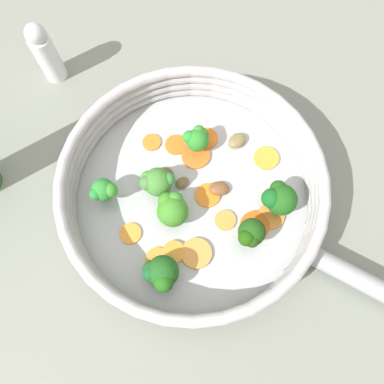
# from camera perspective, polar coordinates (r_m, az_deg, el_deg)

# --- Properties ---
(ground_plane) EXTENTS (4.00, 4.00, 0.00)m
(ground_plane) POSITION_cam_1_polar(r_m,az_deg,el_deg) (0.56, 0.00, -0.88)
(ground_plane) COLOR gray
(skillet) EXTENTS (0.35, 0.35, 0.01)m
(skillet) POSITION_cam_1_polar(r_m,az_deg,el_deg) (0.56, 0.00, -0.70)
(skillet) COLOR #B2B5B7
(skillet) RESTS_ON ground_plane
(skillet_rim_wall) EXTENTS (0.37, 0.37, 0.06)m
(skillet_rim_wall) POSITION_cam_1_polar(r_m,az_deg,el_deg) (0.52, 0.00, 0.64)
(skillet_rim_wall) COLOR #B4AFB3
(skillet_rim_wall) RESTS_ON skillet
(skillet_handle) EXTENTS (0.14, 0.15, 0.03)m
(skillet_handle) POSITION_cam_1_polar(r_m,az_deg,el_deg) (0.56, 25.11, -12.48)
(skillet_handle) COLOR #999B9E
(skillet_handle) RESTS_ON skillet
(skillet_rivet_left) EXTENTS (0.01, 0.01, 0.01)m
(skillet_rivet_left) POSITION_cam_1_polar(r_m,az_deg,el_deg) (0.54, 14.04, -11.83)
(skillet_rivet_left) COLOR #B3B3B5
(skillet_rivet_left) RESTS_ON skillet
(skillet_rivet_right) EXTENTS (0.01, 0.01, 0.01)m
(skillet_rivet_right) POSITION_cam_1_polar(r_m,az_deg,el_deg) (0.56, 17.11, -4.95)
(skillet_rivet_right) COLOR #B1B8B7
(skillet_rivet_right) RESTS_ON skillet
(carrot_slice_0) EXTENTS (0.04, 0.04, 0.01)m
(carrot_slice_0) POSITION_cam_1_polar(r_m,az_deg,el_deg) (0.53, -2.80, -9.12)
(carrot_slice_0) COLOR orange
(carrot_slice_0) RESTS_ON skillet
(carrot_slice_1) EXTENTS (0.05, 0.05, 0.00)m
(carrot_slice_1) POSITION_cam_1_polar(r_m,az_deg,el_deg) (0.55, 11.93, -3.60)
(carrot_slice_1) COLOR orange
(carrot_slice_1) RESTS_ON skillet
(carrot_slice_2) EXTENTS (0.05, 0.05, 0.00)m
(carrot_slice_2) POSITION_cam_1_polar(r_m,az_deg,el_deg) (0.55, 2.40, -0.50)
(carrot_slice_2) COLOR orange
(carrot_slice_2) RESTS_ON skillet
(carrot_slice_3) EXTENTS (0.05, 0.05, 0.00)m
(carrot_slice_3) POSITION_cam_1_polar(r_m,az_deg,el_deg) (0.54, 9.55, -5.06)
(carrot_slice_3) COLOR #D65C17
(carrot_slice_3) RESTS_ON skillet
(carrot_slice_4) EXTENTS (0.05, 0.05, 0.01)m
(carrot_slice_4) POSITION_cam_1_polar(r_m,az_deg,el_deg) (0.53, 0.67, -9.33)
(carrot_slice_4) COLOR #ED9140
(carrot_slice_4) RESTS_ON skillet
(carrot_slice_5) EXTENTS (0.04, 0.04, 0.00)m
(carrot_slice_5) POSITION_cam_1_polar(r_m,az_deg,el_deg) (0.59, -6.16, 7.53)
(carrot_slice_5) COLOR orange
(carrot_slice_5) RESTS_ON skillet
(carrot_slice_6) EXTENTS (0.03, 0.03, 0.00)m
(carrot_slice_6) POSITION_cam_1_polar(r_m,az_deg,el_deg) (0.58, -2.45, 7.21)
(carrot_slice_6) COLOR orange
(carrot_slice_6) RESTS_ON skillet
(carrot_slice_7) EXTENTS (0.04, 0.04, 0.00)m
(carrot_slice_7) POSITION_cam_1_polar(r_m,az_deg,el_deg) (0.54, -9.35, -6.24)
(carrot_slice_7) COLOR orange
(carrot_slice_7) RESTS_ON skillet
(carrot_slice_8) EXTENTS (0.04, 0.04, 0.00)m
(carrot_slice_8) POSITION_cam_1_polar(r_m,az_deg,el_deg) (0.54, 5.09, -4.29)
(carrot_slice_8) COLOR #F98F3B
(carrot_slice_8) RESTS_ON skillet
(carrot_slice_9) EXTENTS (0.06, 0.06, 0.00)m
(carrot_slice_9) POSITION_cam_1_polar(r_m,az_deg,el_deg) (0.57, 0.59, 5.58)
(carrot_slice_9) COLOR orange
(carrot_slice_9) RESTS_ON skillet
(carrot_slice_10) EXTENTS (0.05, 0.05, 0.00)m
(carrot_slice_10) POSITION_cam_1_polar(r_m,az_deg,el_deg) (0.58, 11.26, 5.10)
(carrot_slice_10) COLOR orange
(carrot_slice_10) RESTS_ON skillet
(carrot_slice_11) EXTENTS (0.03, 0.03, 0.00)m
(carrot_slice_11) POSITION_cam_1_polar(r_m,az_deg,el_deg) (0.53, -5.38, -9.95)
(carrot_slice_11) COLOR orange
(carrot_slice_11) RESTS_ON skillet
(carrot_slice_12) EXTENTS (0.05, 0.05, 0.01)m
(carrot_slice_12) POSITION_cam_1_polar(r_m,az_deg,el_deg) (0.59, 2.21, 8.17)
(carrot_slice_12) COLOR orange
(carrot_slice_12) RESTS_ON skillet
(broccoli_floret_0) EXTENTS (0.04, 0.05, 0.05)m
(broccoli_floret_0) POSITION_cam_1_polar(r_m,az_deg,el_deg) (0.53, -5.42, 1.58)
(broccoli_floret_0) COLOR #779B60
(broccoli_floret_0) RESTS_ON skillet
(broccoli_floret_1) EXTENTS (0.05, 0.05, 0.05)m
(broccoli_floret_1) POSITION_cam_1_polar(r_m,az_deg,el_deg) (0.53, 13.16, -0.96)
(broccoli_floret_1) COLOR #7E9452
(broccoli_floret_1) RESTS_ON skillet
(broccoli_floret_2) EXTENTS (0.03, 0.04, 0.05)m
(broccoli_floret_2) POSITION_cam_1_polar(r_m,az_deg,el_deg) (0.54, -13.33, 0.23)
(broccoli_floret_2) COLOR #82B469
(broccoli_floret_2) RESTS_ON skillet
(broccoli_floret_3) EXTENTS (0.05, 0.04, 0.05)m
(broccoli_floret_3) POSITION_cam_1_polar(r_m,az_deg,el_deg) (0.51, -3.03, -2.57)
(broccoli_floret_3) COLOR #749C53
(broccoli_floret_3) RESTS_ON skillet
(broccoli_floret_4) EXTENTS (0.04, 0.04, 0.05)m
(broccoli_floret_4) POSITION_cam_1_polar(r_m,az_deg,el_deg) (0.51, 8.97, -6.30)
(broccoli_floret_4) COLOR #769D50
(broccoli_floret_4) RESTS_ON skillet
(broccoli_floret_5) EXTENTS (0.05, 0.05, 0.05)m
(broccoli_floret_5) POSITION_cam_1_polar(r_m,az_deg,el_deg) (0.50, -4.81, -12.17)
(broccoli_floret_5) COLOR #8EAA61
(broccoli_floret_5) RESTS_ON skillet
(broccoli_floret_6) EXTENTS (0.04, 0.04, 0.04)m
(broccoli_floret_6) POSITION_cam_1_polar(r_m,az_deg,el_deg) (0.56, 0.77, 8.10)
(broccoli_floret_6) COLOR #709450
(broccoli_floret_6) RESTS_ON skillet
(mushroom_piece_0) EXTENTS (0.03, 0.03, 0.01)m
(mushroom_piece_0) POSITION_cam_1_polar(r_m,az_deg,el_deg) (0.56, -4.03, 2.91)
(mushroom_piece_0) COLOR brown
(mushroom_piece_0) RESTS_ON skillet
(mushroom_piece_1) EXTENTS (0.03, 0.04, 0.01)m
(mushroom_piece_1) POSITION_cam_1_polar(r_m,az_deg,el_deg) (0.58, 6.90, 7.80)
(mushroom_piece_1) COLOR olive
(mushroom_piece_1) RESTS_ON skillet
(mushroom_piece_2) EXTENTS (0.03, 0.03, 0.01)m
(mushroom_piece_2) POSITION_cam_1_polar(r_m,az_deg,el_deg) (0.55, 4.15, 0.60)
(mushroom_piece_2) COLOR brown
(mushroom_piece_2) RESTS_ON skillet
(mushroom_piece_3) EXTENTS (0.02, 0.03, 0.01)m
(mushroom_piece_3) POSITION_cam_1_polar(r_m,az_deg,el_deg) (0.55, -1.51, 1.43)
(mushroom_piece_3) COLOR brown
(mushroom_piece_3) RESTS_ON skillet
(salt_shaker) EXTENTS (0.04, 0.04, 0.11)m
(salt_shaker) POSITION_cam_1_polar(r_m,az_deg,el_deg) (0.66, -21.42, 19.15)
(salt_shaker) COLOR white
(salt_shaker) RESTS_ON ground_plane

